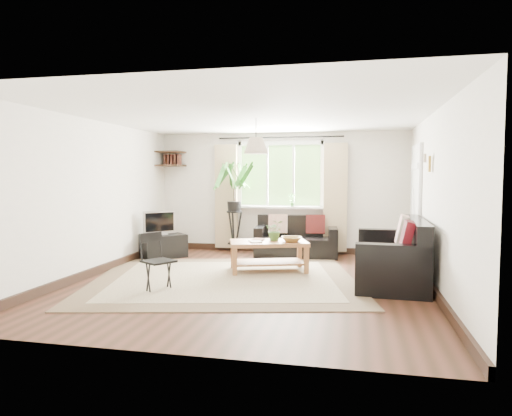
% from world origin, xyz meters
% --- Properties ---
extents(floor, '(5.50, 5.50, 0.00)m').
position_xyz_m(floor, '(0.00, 0.00, 0.00)').
color(floor, black).
rests_on(floor, ground).
extents(ceiling, '(5.50, 5.50, 0.00)m').
position_xyz_m(ceiling, '(0.00, 0.00, 2.40)').
color(ceiling, white).
rests_on(ceiling, floor).
extents(wall_back, '(5.00, 0.02, 2.40)m').
position_xyz_m(wall_back, '(0.00, 2.75, 1.20)').
color(wall_back, white).
rests_on(wall_back, floor).
extents(wall_front, '(5.00, 0.02, 2.40)m').
position_xyz_m(wall_front, '(0.00, -2.75, 1.20)').
color(wall_front, white).
rests_on(wall_front, floor).
extents(wall_left, '(0.02, 5.50, 2.40)m').
position_xyz_m(wall_left, '(-2.50, 0.00, 1.20)').
color(wall_left, white).
rests_on(wall_left, floor).
extents(wall_right, '(0.02, 5.50, 2.40)m').
position_xyz_m(wall_right, '(2.50, 0.00, 1.20)').
color(wall_right, white).
rests_on(wall_right, floor).
extents(rug, '(4.44, 4.03, 0.02)m').
position_xyz_m(rug, '(-0.41, 0.07, 0.01)').
color(rug, beige).
rests_on(rug, floor).
extents(window, '(2.50, 0.16, 2.16)m').
position_xyz_m(window, '(0.00, 2.71, 1.55)').
color(window, white).
rests_on(window, wall_back).
extents(door, '(0.06, 0.96, 2.06)m').
position_xyz_m(door, '(2.47, 1.70, 1.00)').
color(door, silver).
rests_on(door, wall_right).
extents(corner_shelf, '(0.50, 0.50, 0.34)m').
position_xyz_m(corner_shelf, '(-2.25, 2.50, 1.89)').
color(corner_shelf, black).
rests_on(corner_shelf, wall_back).
extents(pendant_lamp, '(0.36, 0.36, 0.54)m').
position_xyz_m(pendant_lamp, '(0.00, 0.40, 2.05)').
color(pendant_lamp, beige).
rests_on(pendant_lamp, ceiling).
extents(wall_sconce, '(0.12, 0.12, 0.28)m').
position_xyz_m(wall_sconce, '(2.43, 0.30, 1.74)').
color(wall_sconce, beige).
rests_on(wall_sconce, wall_right).
extents(sofa_back, '(1.61, 0.90, 0.73)m').
position_xyz_m(sofa_back, '(0.38, 2.30, 0.37)').
color(sofa_back, black).
rests_on(sofa_back, floor).
extents(sofa_right, '(1.89, 0.99, 0.88)m').
position_xyz_m(sofa_right, '(1.97, 0.39, 0.44)').
color(sofa_right, black).
rests_on(sofa_right, floor).
extents(coffee_table, '(1.36, 1.00, 0.50)m').
position_xyz_m(coffee_table, '(0.13, 0.77, 0.25)').
color(coffee_table, brown).
rests_on(coffee_table, floor).
extents(table_plant, '(0.33, 0.30, 0.33)m').
position_xyz_m(table_plant, '(0.22, 0.86, 0.66)').
color(table_plant, '#345A24').
rests_on(table_plant, coffee_table).
extents(bowl, '(0.38, 0.38, 0.08)m').
position_xyz_m(bowl, '(0.50, 0.77, 0.54)').
color(bowl, olive).
rests_on(bowl, coffee_table).
extents(book_a, '(0.27, 0.30, 0.02)m').
position_xyz_m(book_a, '(-0.13, 0.57, 0.51)').
color(book_a, white).
rests_on(book_a, coffee_table).
extents(book_b, '(0.20, 0.26, 0.02)m').
position_xyz_m(book_b, '(-0.14, 0.82, 0.51)').
color(book_b, brown).
rests_on(book_b, coffee_table).
extents(tv_stand, '(0.88, 0.89, 0.43)m').
position_xyz_m(tv_stand, '(-2.04, 1.60, 0.22)').
color(tv_stand, black).
rests_on(tv_stand, floor).
extents(tv, '(0.58, 0.59, 0.47)m').
position_xyz_m(tv, '(-2.12, 1.60, 0.67)').
color(tv, '#A5A5AA').
rests_on(tv, tv_stand).
extents(palm_stand, '(0.81, 0.81, 1.83)m').
position_xyz_m(palm_stand, '(-0.86, 2.34, 0.91)').
color(palm_stand, black).
rests_on(palm_stand, floor).
extents(folding_chair, '(0.55, 0.55, 0.77)m').
position_xyz_m(folding_chair, '(-1.09, -0.73, 0.38)').
color(folding_chair, black).
rests_on(folding_chair, floor).
extents(sill_plant, '(0.14, 0.10, 0.27)m').
position_xyz_m(sill_plant, '(0.25, 2.63, 1.06)').
color(sill_plant, '#2D6023').
rests_on(sill_plant, window).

